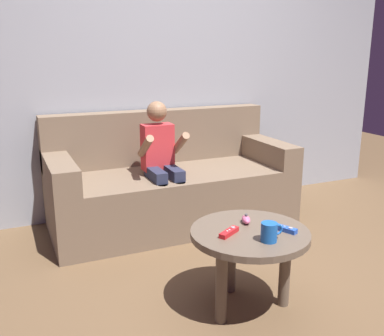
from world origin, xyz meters
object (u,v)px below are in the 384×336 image
(game_remote_red_near_edge, at_px, (229,232))
(game_remote_blue_far_corner, at_px, (284,229))
(nunchuk_pink, at_px, (246,219))
(couch, at_px, (170,185))
(coffee_table, at_px, (249,243))
(coffee_mug, at_px, (270,232))
(person_seated_on_couch, at_px, (162,160))

(game_remote_red_near_edge, distance_m, game_remote_blue_far_corner, 0.29)
(nunchuk_pink, bearing_deg, game_remote_blue_far_corner, -53.89)
(couch, bearing_deg, coffee_table, -93.02)
(coffee_table, xyz_separation_m, coffee_mug, (0.02, -0.16, 0.12))
(person_seated_on_couch, relative_size, game_remote_blue_far_corner, 6.95)
(game_remote_red_near_edge, bearing_deg, nunchuk_pink, 32.22)
(nunchuk_pink, relative_size, coffee_mug, 0.84)
(person_seated_on_couch, bearing_deg, coffee_table, -86.81)
(coffee_mug, bearing_deg, nunchuk_pink, 86.31)
(person_seated_on_couch, relative_size, game_remote_red_near_edge, 7.12)
(couch, bearing_deg, game_remote_blue_far_corner, -86.42)
(game_remote_red_near_edge, bearing_deg, game_remote_blue_far_corner, -14.30)
(person_seated_on_couch, relative_size, nunchuk_pink, 9.92)
(coffee_table, relative_size, game_remote_blue_far_corner, 4.34)
(coffee_table, bearing_deg, game_remote_blue_far_corner, -27.23)
(person_seated_on_couch, xyz_separation_m, game_remote_blue_far_corner, (0.22, -1.22, -0.11))
(couch, bearing_deg, game_remote_red_near_edge, -98.29)
(game_remote_red_near_edge, relative_size, game_remote_blue_far_corner, 0.98)
(nunchuk_pink, height_order, coffee_mug, coffee_mug)
(coffee_mug, bearing_deg, game_remote_blue_far_corner, 28.76)
(game_remote_red_near_edge, distance_m, nunchuk_pink, 0.19)
(game_remote_red_near_edge, xyz_separation_m, nunchuk_pink, (0.16, 0.10, 0.01))
(person_seated_on_couch, distance_m, coffee_table, 1.16)
(couch, distance_m, nunchuk_pink, 1.24)
(coffee_table, distance_m, game_remote_red_near_edge, 0.15)
(coffee_table, bearing_deg, couch, 86.98)
(couch, xyz_separation_m, coffee_table, (-0.07, -1.32, 0.07))
(coffee_table, relative_size, coffee_mug, 5.23)
(couch, height_order, game_remote_blue_far_corner, couch)
(nunchuk_pink, distance_m, game_remote_blue_far_corner, 0.21)
(couch, bearing_deg, person_seated_on_couch, -126.56)
(nunchuk_pink, bearing_deg, person_seated_on_couch, 95.24)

